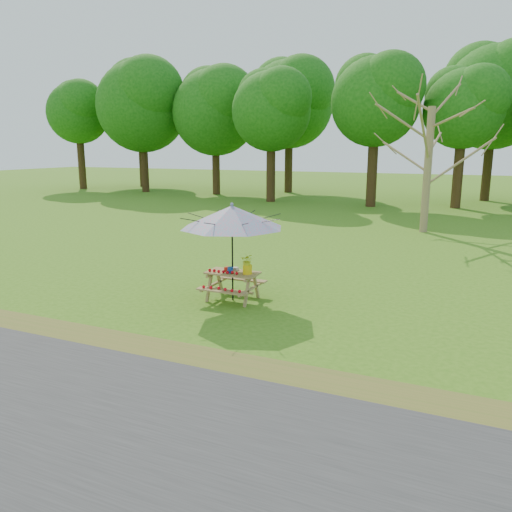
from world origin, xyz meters
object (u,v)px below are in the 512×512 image
at_px(bare_tree, 436,51).
at_px(picnic_table, 233,286).
at_px(patio_umbrella, 232,217).
at_px(flower_bucket, 247,263).

relative_size(bare_tree, picnic_table, 8.91).
distance_m(patio_umbrella, flower_bucket, 1.10).
relative_size(picnic_table, patio_umbrella, 0.54).
xyz_separation_m(patio_umbrella, flower_bucket, (0.39, -0.02, -1.03)).
xyz_separation_m(picnic_table, flower_bucket, (0.39, -0.01, 0.59)).
xyz_separation_m(picnic_table, patio_umbrella, (0.00, 0.00, 1.62)).
height_order(patio_umbrella, flower_bucket, patio_umbrella).
relative_size(bare_tree, patio_umbrella, 4.77).
bearing_deg(picnic_table, bare_tree, 75.49).
bearing_deg(flower_bucket, patio_umbrella, 177.51).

